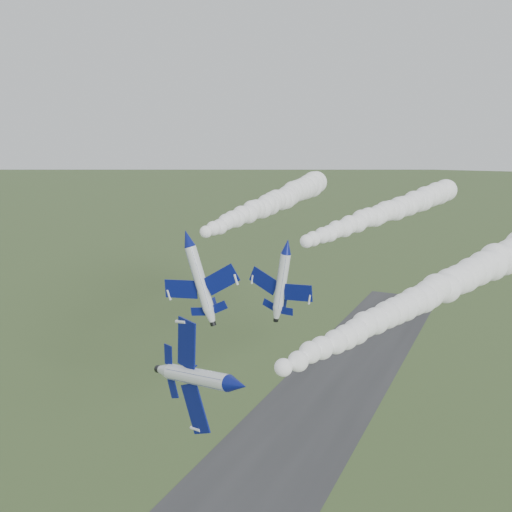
{
  "coord_description": "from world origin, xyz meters",
  "views": [
    {
      "loc": [
        36.29,
        -46.51,
        57.16
      ],
      "look_at": [
        5.6,
        18.94,
        41.95
      ],
      "focal_mm": 40.0,
      "sensor_mm": 36.0,
      "label": 1
    }
  ],
  "objects": [
    {
      "name": "smoke_trail_jet_pair_right",
      "position": [
        16.34,
        50.79,
        44.91
      ],
      "size": [
        14.02,
        60.18,
        4.57
      ],
      "primitive_type": null,
      "rotation": [
        0.0,
        0.0,
        -0.16
      ],
      "color": "white"
    },
    {
      "name": "smoke_trail_jet_lead",
      "position": [
        26.78,
        28.42,
        37.23
      ],
      "size": [
        26.49,
        59.84,
        5.14
      ],
      "primitive_type": null,
      "rotation": [
        0.0,
        0.0,
        -0.36
      ],
      "color": "white"
    },
    {
      "name": "jet_pair_left",
      "position": [
        -4.4,
        18.29,
        43.65
      ],
      "size": [
        11.03,
        13.74,
        4.35
      ],
      "rotation": [
        0.0,
        -0.3,
        0.08
      ],
      "color": "white"
    },
    {
      "name": "jet_lead",
      "position": [
        14.4,
        -3.95,
        35.17
      ],
      "size": [
        7.59,
        13.62,
        11.44
      ],
      "rotation": [
        0.0,
        1.39,
        -0.36
      ],
      "color": "white"
    },
    {
      "name": "jet_pair_right",
      "position": [
        10.02,
        18.56,
        43.65
      ],
      "size": [
        9.4,
        11.24,
        2.99
      ],
      "rotation": [
        0.0,
        0.16,
        -0.16
      ],
      "color": "white"
    },
    {
      "name": "runway",
      "position": [
        0.0,
        30.0,
        0.02
      ],
      "size": [
        24.0,
        260.0,
        0.04
      ],
      "primitive_type": "cube",
      "color": "#2F2F31",
      "rests_on": "ground"
    },
    {
      "name": "smoke_trail_jet_pair_left",
      "position": [
        -7.82,
        56.57,
        44.69
      ],
      "size": [
        11.12,
        70.37,
        5.48
      ],
      "primitive_type": null,
      "rotation": [
        0.0,
        0.0,
        0.08
      ],
      "color": "white"
    }
  ]
}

